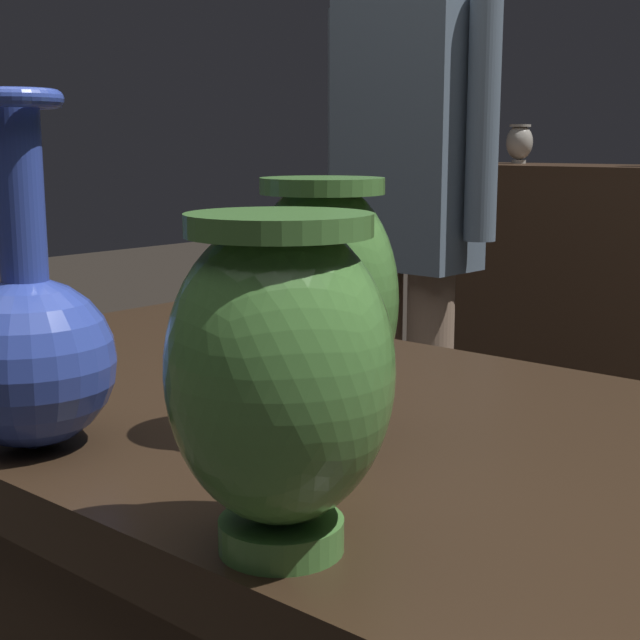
# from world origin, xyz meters

# --- Properties ---
(vase_centerpiece) EXTENTS (0.14, 0.14, 0.23)m
(vase_centerpiece) POSITION_xyz_m (0.07, -0.07, 0.93)
(vase_centerpiece) COLOR #477A38
(vase_centerpiece) RESTS_ON display_plinth
(vase_tall_behind) EXTENTS (0.15, 0.15, 0.31)m
(vase_tall_behind) POSITION_xyz_m (-0.11, -0.25, 0.89)
(vase_tall_behind) COLOR #2D429E
(vase_tall_behind) RESTS_ON display_plinth
(vase_left_accent) EXTENTS (0.15, 0.15, 0.22)m
(vase_left_accent) POSITION_xyz_m (0.20, -0.27, 0.92)
(vase_left_accent) COLOR #477A38
(vase_left_accent) RESTS_ON display_plinth
(shelf_vase_far_left) EXTENTS (0.09, 0.09, 0.13)m
(shelf_vase_far_left) POSITION_xyz_m (-1.04, 2.27, 1.06)
(shelf_vase_far_left) COLOR gray
(shelf_vase_far_left) RESTS_ON back_display_shelf
(visitor_near_left) EXTENTS (0.47, 0.19, 1.57)m
(visitor_near_left) POSITION_xyz_m (-0.67, 1.08, 0.92)
(visitor_near_left) COLOR #846B56
(visitor_near_left) RESTS_ON ground_plane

